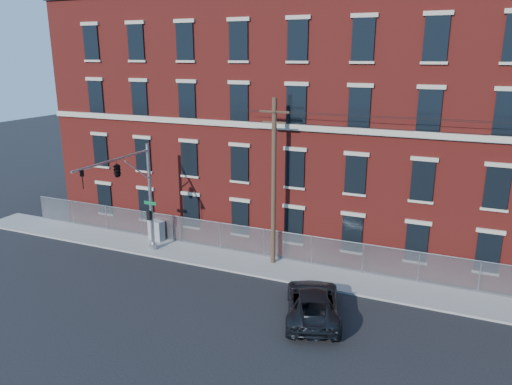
{
  "coord_description": "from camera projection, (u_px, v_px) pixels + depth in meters",
  "views": [
    {
      "loc": [
        12.03,
        -20.31,
        12.42
      ],
      "look_at": [
        1.56,
        4.0,
        4.95
      ],
      "focal_mm": 34.32,
      "sensor_mm": 36.0,
      "label": 1
    }
  ],
  "objects": [
    {
      "name": "traffic_signal_mast",
      "position": [
        126.0,
        179.0,
        28.66
      ],
      "size": [
        0.9,
        6.75,
        7.0
      ],
      "color": "#9EA0A5",
      "rests_on": "ground"
    },
    {
      "name": "utility_pole_near",
      "position": [
        274.0,
        180.0,
        28.65
      ],
      "size": [
        1.8,
        0.28,
        10.0
      ],
      "color": "#483424",
      "rests_on": "ground"
    },
    {
      "name": "utility_cabinet",
      "position": [
        156.0,
        230.0,
        33.57
      ],
      "size": [
        1.18,
        0.74,
        1.38
      ],
      "primitive_type": "cube",
      "rotation": [
        0.0,
        0.0,
        -0.18
      ],
      "color": "gray",
      "rests_on": "sidewalk"
    },
    {
      "name": "ground",
      "position": [
        199.0,
        298.0,
        25.91
      ],
      "size": [
        140.0,
        140.0,
        0.0
      ],
      "primitive_type": "plane",
      "color": "black",
      "rests_on": "ground"
    },
    {
      "name": "chain_link_fence",
      "position": [
        449.0,
        271.0,
        26.62
      ],
      "size": [
        59.06,
        0.06,
        1.85
      ],
      "color": "#A5A8AD",
      "rests_on": "ground"
    },
    {
      "name": "pickup_truck",
      "position": [
        313.0,
        303.0,
        23.86
      ],
      "size": [
        4.08,
        5.96,
        1.51
      ],
      "primitive_type": "imported",
      "rotation": [
        0.0,
        0.0,
        3.46
      ],
      "color": "black",
      "rests_on": "ground"
    },
    {
      "name": "sidewalk",
      "position": [
        445.0,
        298.0,
        25.74
      ],
      "size": [
        65.0,
        3.0,
        0.12
      ],
      "primitive_type": "cube",
      "color": "#999791",
      "rests_on": "ground"
    },
    {
      "name": "mill_building",
      "position": [
        466.0,
        124.0,
        31.44
      ],
      "size": [
        55.3,
        14.32,
        16.3
      ],
      "color": "maroon",
      "rests_on": "ground"
    }
  ]
}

